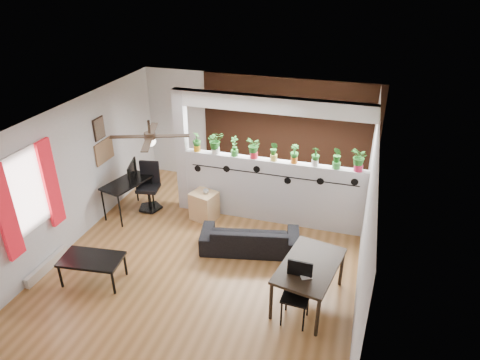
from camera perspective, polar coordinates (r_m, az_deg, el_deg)
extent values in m
cube|color=brown|center=(7.94, -4.05, -10.28)|extent=(6.30, 7.10, 0.10)
cube|color=#B7B7BA|center=(9.81, 1.89, 6.48)|extent=(6.30, 0.04, 2.90)
cube|color=#B7B7BA|center=(5.06, -17.18, -17.74)|extent=(6.30, 0.04, 2.90)
cube|color=#B7B7BA|center=(8.43, -21.30, 0.88)|extent=(0.04, 7.10, 2.90)
cube|color=#B7B7BA|center=(6.81, 16.74, -4.75)|extent=(0.04, 7.10, 2.90)
cube|color=white|center=(6.65, -4.81, 8.49)|extent=(6.30, 7.10, 0.10)
cube|color=#BCBCC1|center=(8.56, 4.34, -1.48)|extent=(3.60, 0.18, 1.35)
cube|color=white|center=(7.87, 4.79, 9.93)|extent=(3.60, 0.18, 0.30)
cube|color=#BCBCC1|center=(8.84, -7.70, 3.81)|extent=(0.22, 0.20, 2.60)
cube|color=#9A4D2C|center=(9.61, 6.44, 5.85)|extent=(3.90, 0.05, 2.60)
cube|color=black|center=(8.29, 4.29, 0.67)|extent=(3.31, 0.01, 0.02)
cylinder|color=black|center=(8.75, -5.67, 1.51)|extent=(0.14, 0.01, 0.14)
cylinder|color=black|center=(8.51, -1.82, 1.48)|extent=(0.14, 0.01, 0.14)
cylinder|color=black|center=(8.32, 2.23, 1.44)|extent=(0.14, 0.01, 0.14)
cylinder|color=black|center=(8.27, 6.36, -0.10)|extent=(0.14, 0.01, 0.14)
cylinder|color=black|center=(8.17, 10.65, -0.18)|extent=(0.14, 0.01, 0.14)
cylinder|color=black|center=(8.11, 15.04, -0.26)|extent=(0.14, 0.01, 0.14)
cube|color=white|center=(7.51, -26.71, -1.37)|extent=(0.02, 0.95, 1.25)
cube|color=white|center=(7.50, -26.62, -1.39)|extent=(0.04, 1.05, 1.35)
cube|color=red|center=(7.22, -28.77, -3.93)|extent=(0.06, 0.30, 1.55)
cube|color=red|center=(7.83, -23.92, -0.41)|extent=(0.06, 0.30, 1.55)
cube|color=silver|center=(8.22, -24.34, -10.40)|extent=(0.08, 1.00, 0.18)
cube|color=brown|center=(9.07, -17.64, 3.70)|extent=(0.03, 0.60, 0.45)
cube|color=#8C7259|center=(8.85, -18.27, 6.53)|extent=(0.03, 0.30, 0.40)
cube|color=black|center=(8.85, -18.30, 6.54)|extent=(0.02, 0.34, 0.44)
cylinder|color=black|center=(6.77, -12.05, 6.98)|extent=(0.04, 0.04, 0.20)
cylinder|color=black|center=(6.83, -11.93, 5.80)|extent=(0.18, 0.18, 0.10)
sphere|color=white|center=(6.86, -11.86, 5.10)|extent=(0.17, 0.17, 0.17)
cube|color=black|center=(6.79, -9.08, 5.83)|extent=(0.55, 0.29, 0.01)
cube|color=black|center=(7.14, -11.57, 6.73)|extent=(0.29, 0.55, 0.01)
cube|color=black|center=(6.89, -14.73, 5.60)|extent=(0.55, 0.29, 0.01)
cube|color=black|center=(6.52, -12.31, 4.62)|extent=(0.29, 0.55, 0.01)
cylinder|color=orange|center=(8.67, -5.74, 4.24)|extent=(0.14, 0.14, 0.12)
imported|color=#164F18|center=(8.60, -5.80, 5.39)|extent=(0.24, 0.25, 0.29)
cylinder|color=silver|center=(8.54, -3.28, 3.96)|extent=(0.17, 0.17, 0.12)
imported|color=#164F18|center=(8.45, -3.32, 5.32)|extent=(0.30, 0.29, 0.36)
cylinder|color=#358E33|center=(8.42, -0.74, 3.66)|extent=(0.14, 0.14, 0.12)
imported|color=#164F18|center=(8.34, -0.75, 4.85)|extent=(0.23, 0.20, 0.30)
cylinder|color=red|center=(8.32, 1.86, 3.34)|extent=(0.15, 0.15, 0.12)
imported|color=#164F18|center=(8.24, 1.88, 4.65)|extent=(0.28, 0.28, 0.33)
cylinder|color=#E0C64F|center=(8.23, 4.52, 3.01)|extent=(0.13, 0.13, 0.12)
imported|color=#164F18|center=(8.16, 4.56, 4.18)|extent=(0.24, 0.23, 0.28)
cylinder|color=#CF6718|center=(8.17, 7.22, 2.67)|extent=(0.13, 0.13, 0.12)
imported|color=#164F18|center=(8.10, 7.29, 3.79)|extent=(0.21, 0.19, 0.27)
cylinder|color=silver|center=(8.12, 9.96, 2.31)|extent=(0.13, 0.13, 0.12)
imported|color=#164F18|center=(8.05, 10.06, 3.44)|extent=(0.18, 0.15, 0.27)
cylinder|color=green|center=(8.10, 12.72, 1.95)|extent=(0.15, 0.15, 0.12)
imported|color=#164F18|center=(8.01, 12.87, 3.24)|extent=(0.25, 0.27, 0.32)
cylinder|color=#B81D41|center=(8.09, 15.50, 1.58)|extent=(0.16, 0.16, 0.12)
imported|color=#164F18|center=(8.00, 15.69, 2.97)|extent=(0.29, 0.30, 0.35)
imported|color=black|center=(7.91, 1.33, -7.66)|extent=(1.81, 1.02, 0.50)
cube|color=tan|center=(8.81, -4.79, -3.43)|extent=(0.59, 0.55, 0.60)
imported|color=gray|center=(8.62, -4.57, -1.53)|extent=(0.14, 0.14, 0.09)
cube|color=black|center=(9.05, -14.88, -0.33)|extent=(0.78, 1.13, 0.04)
cylinder|color=black|center=(9.11, -17.72, -3.26)|extent=(0.04, 0.04, 0.71)
cylinder|color=black|center=(8.80, -15.69, -4.08)|extent=(0.04, 0.04, 0.71)
cylinder|color=black|center=(9.66, -13.63, -0.85)|extent=(0.04, 0.04, 0.71)
cylinder|color=black|center=(9.37, -11.59, -1.54)|extent=(0.04, 0.04, 0.71)
imported|color=black|center=(9.11, -14.50, 0.75)|extent=(0.35, 0.16, 0.20)
cylinder|color=black|center=(9.42, -11.86, -3.59)|extent=(0.53, 0.53, 0.04)
cylinder|color=black|center=(9.31, -11.99, -2.40)|extent=(0.06, 0.06, 0.45)
cube|color=black|center=(9.19, -12.14, -1.06)|extent=(0.50, 0.50, 0.07)
cube|color=black|center=(9.23, -11.95, 1.08)|extent=(0.42, 0.13, 0.49)
cube|color=black|center=(6.64, 9.28, -11.20)|extent=(1.02, 1.42, 0.05)
cylinder|color=black|center=(6.52, 4.15, -15.82)|extent=(0.06, 0.06, 0.66)
cylinder|color=black|center=(6.37, 10.29, -17.65)|extent=(0.06, 0.06, 0.66)
cylinder|color=black|center=(7.40, 8.03, -9.98)|extent=(0.06, 0.06, 0.66)
cylinder|color=black|center=(7.27, 13.38, -11.38)|extent=(0.06, 0.06, 0.66)
imported|color=gray|center=(6.40, 7.99, -12.45)|extent=(0.23, 0.26, 0.02)
cube|color=black|center=(6.44, 7.45, -15.16)|extent=(0.40, 0.40, 0.03)
cube|color=black|center=(6.40, 7.93, -12.46)|extent=(0.37, 0.04, 0.49)
cube|color=black|center=(6.50, 5.53, -17.31)|extent=(0.03, 0.03, 0.46)
cube|color=black|center=(6.46, 8.49, -17.87)|extent=(0.03, 0.03, 0.46)
cube|color=black|center=(6.58, 6.33, -13.90)|extent=(0.03, 0.03, 0.94)
cube|color=black|center=(6.54, 9.21, -14.42)|extent=(0.03, 0.03, 0.94)
cube|color=black|center=(7.49, -19.22, -9.95)|extent=(1.05, 0.67, 0.04)
cylinder|color=black|center=(7.68, -22.82, -11.79)|extent=(0.04, 0.04, 0.42)
cylinder|color=black|center=(7.27, -16.54, -13.04)|extent=(0.04, 0.04, 0.42)
cylinder|color=black|center=(7.99, -21.11, -9.78)|extent=(0.04, 0.04, 0.42)
cylinder|color=black|center=(7.60, -15.04, -10.84)|extent=(0.04, 0.04, 0.42)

